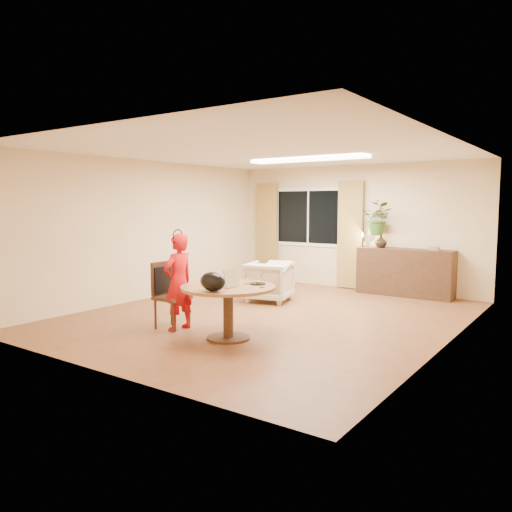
{
  "coord_description": "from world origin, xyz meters",
  "views": [
    {
      "loc": [
        4.32,
        -6.55,
        1.79
      ],
      "look_at": [
        -0.12,
        -0.2,
        0.98
      ],
      "focal_mm": 35.0,
      "sensor_mm": 36.0,
      "label": 1
    }
  ],
  "objects_px": {
    "dining_table": "(228,297)",
    "armchair": "(269,282)",
    "child": "(179,282)",
    "dining_chair": "(172,296)",
    "sideboard": "(405,272)"
  },
  "relations": [
    {
      "from": "child",
      "to": "sideboard",
      "type": "relative_size",
      "value": 0.75
    },
    {
      "from": "child",
      "to": "armchair",
      "type": "xyz_separation_m",
      "value": [
        -0.1,
        2.49,
        -0.32
      ]
    },
    {
      "from": "dining_table",
      "to": "child",
      "type": "distance_m",
      "value": 0.9
    },
    {
      "from": "dining_table",
      "to": "armchair",
      "type": "xyz_separation_m",
      "value": [
        -0.99,
        2.48,
        -0.2
      ]
    },
    {
      "from": "child",
      "to": "sideboard",
      "type": "distance_m",
      "value": 4.8
    },
    {
      "from": "dining_table",
      "to": "child",
      "type": "height_order",
      "value": "child"
    },
    {
      "from": "child",
      "to": "dining_table",
      "type": "bearing_deg",
      "value": 94.46
    },
    {
      "from": "dining_chair",
      "to": "sideboard",
      "type": "distance_m",
      "value": 4.85
    },
    {
      "from": "dining_chair",
      "to": "child",
      "type": "distance_m",
      "value": 0.24
    },
    {
      "from": "dining_chair",
      "to": "sideboard",
      "type": "relative_size",
      "value": 0.52
    },
    {
      "from": "dining_chair",
      "to": "child",
      "type": "xyz_separation_m",
      "value": [
        0.13,
        0.0,
        0.21
      ]
    },
    {
      "from": "dining_table",
      "to": "armchair",
      "type": "bearing_deg",
      "value": 111.76
    },
    {
      "from": "dining_table",
      "to": "sideboard",
      "type": "height_order",
      "value": "sideboard"
    },
    {
      "from": "dining_chair",
      "to": "child",
      "type": "relative_size",
      "value": 0.7
    },
    {
      "from": "armchair",
      "to": "child",
      "type": "bearing_deg",
      "value": 77.94
    }
  ]
}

